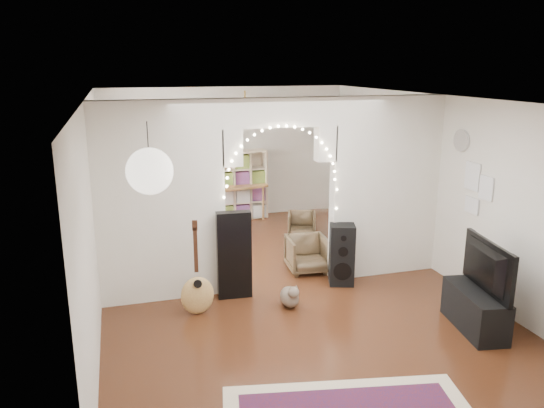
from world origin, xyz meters
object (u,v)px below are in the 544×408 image
object	(u,v)px
floor_speaker	(342,255)
dining_chair_right	(302,225)
bookcase	(233,186)
dining_table	(234,187)
acoustic_guitar	(197,280)
dining_chair_left	(307,254)
media_console	(475,310)

from	to	relation	value
floor_speaker	dining_chair_right	world-z (taller)	floor_speaker
bookcase	dining_table	xyz separation A→B (m)	(0.01, 0.00, -0.03)
dining_chair_right	bookcase	bearing A→B (deg)	141.40
acoustic_guitar	dining_chair_right	world-z (taller)	acoustic_guitar
dining_chair_left	acoustic_guitar	bearing A→B (deg)	-147.99
dining_chair_left	dining_chair_right	bearing A→B (deg)	77.49
floor_speaker	dining_table	bearing A→B (deg)	119.28
media_console	bookcase	size ratio (longest dim) A/B	0.70
floor_speaker	acoustic_guitar	bearing A→B (deg)	-152.37
acoustic_guitar	dining_chair_left	world-z (taller)	acoustic_guitar
bookcase	dining_table	distance (m)	0.03
acoustic_guitar	media_console	bearing A→B (deg)	-8.36
floor_speaker	dining_chair_left	distance (m)	0.70
bookcase	dining_table	size ratio (longest dim) A/B	1.08
dining_chair_right	media_console	bearing A→B (deg)	-59.21
media_console	dining_chair_left	distance (m)	2.68
dining_table	dining_chair_right	size ratio (longest dim) A/B	2.57
dining_chair_left	dining_chair_right	size ratio (longest dim) A/B	1.19
dining_table	floor_speaker	bearing A→B (deg)	-89.29
floor_speaker	dining_table	xyz separation A→B (m)	(-0.78, 3.75, 0.23)
acoustic_guitar	floor_speaker	xyz separation A→B (m)	(2.17, 0.38, -0.02)
dining_chair_left	dining_table	bearing A→B (deg)	102.49
floor_speaker	dining_chair_right	distance (m)	2.25
media_console	dining_chair_right	bearing A→B (deg)	110.92
media_console	dining_chair_left	size ratio (longest dim) A/B	1.63
acoustic_guitar	dining_chair_left	size ratio (longest dim) A/B	1.74
acoustic_guitar	dining_table	distance (m)	4.37
bookcase	acoustic_guitar	bearing A→B (deg)	-115.99
acoustic_guitar	floor_speaker	distance (m)	2.20
acoustic_guitar	bookcase	world-z (taller)	bookcase
bookcase	dining_chair_left	size ratio (longest dim) A/B	2.33
dining_table	bookcase	bearing A→B (deg)	169.01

